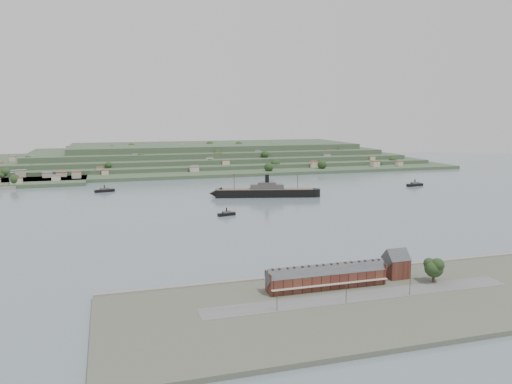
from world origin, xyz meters
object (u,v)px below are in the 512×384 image
object	(u,v)px
steamship	(262,192)
fig_tree	(435,267)
gabled_building	(396,264)
terrace_row	(327,277)
tugboat	(227,214)

from	to	relation	value
steamship	fig_tree	distance (m)	258.61
gabled_building	steamship	distance (m)	246.95
terrace_row	fig_tree	bearing A→B (deg)	-8.87
tugboat	gabled_building	bearing A→B (deg)	-76.26
terrace_row	steamship	xyz separation A→B (m)	(48.50, 250.70, -2.14)
terrace_row	gabled_building	size ratio (longest dim) A/B	3.95
steamship	tugboat	distance (m)	92.38
terrace_row	steamship	bearing A→B (deg)	79.05
terrace_row	tugboat	world-z (taller)	terrace_row
terrace_row	steamship	world-z (taller)	steamship
tugboat	steamship	bearing A→B (deg)	55.13
terrace_row	steamship	distance (m)	255.36
gabled_building	steamship	size ratio (longest dim) A/B	0.13
gabled_building	fig_tree	xyz separation A→B (m)	(12.87, -11.88, 1.01)
terrace_row	gabled_building	bearing A→B (deg)	6.12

